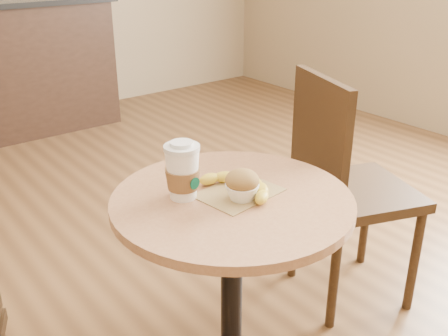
% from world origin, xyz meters
% --- Properties ---
extents(cafe_table, '(0.73, 0.73, 0.75)m').
position_xyz_m(cafe_table, '(0.03, 0.01, 0.54)').
color(cafe_table, black).
rests_on(cafe_table, ground).
extents(chair_right, '(0.56, 0.56, 0.99)m').
position_xyz_m(chair_right, '(0.72, 0.14, 0.55)').
color(chair_right, '#352312').
rests_on(chair_right, ground).
extents(kraft_bag, '(0.26, 0.21, 0.00)m').
position_xyz_m(kraft_bag, '(0.06, 0.01, 0.75)').
color(kraft_bag, olive).
rests_on(kraft_bag, cafe_table).
extents(coffee_cup, '(0.11, 0.11, 0.18)m').
position_xyz_m(coffee_cup, '(-0.09, 0.09, 0.83)').
color(coffee_cup, white).
rests_on(coffee_cup, cafe_table).
extents(muffin, '(0.10, 0.10, 0.09)m').
position_xyz_m(muffin, '(0.04, -0.02, 0.80)').
color(muffin, white).
rests_on(muffin, kraft_bag).
extents(banana, '(0.20, 0.28, 0.04)m').
position_xyz_m(banana, '(0.07, 0.02, 0.77)').
color(banana, gold).
rests_on(banana, kraft_bag).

